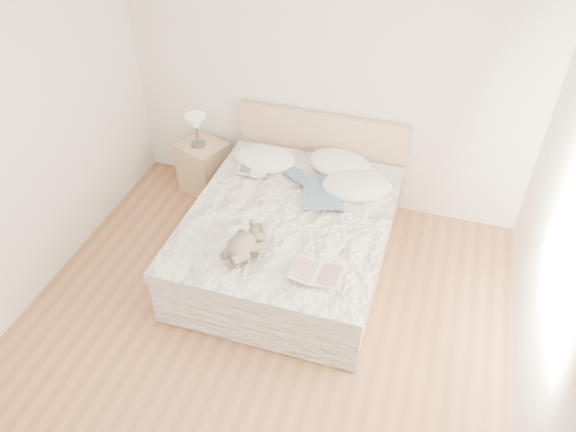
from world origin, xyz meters
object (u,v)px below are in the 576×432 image
(bed, at_px, (292,233))
(photo_book, at_px, (253,171))
(childrens_book, at_px, (317,273))
(table_lamp, at_px, (196,124))
(nightstand, at_px, (204,167))
(teddy_bear, at_px, (242,252))

(bed, height_order, photo_book, bed)
(childrens_book, bearing_deg, table_lamp, 142.35)
(nightstand, height_order, photo_book, photo_book)
(nightstand, xyz_separation_m, photo_book, (0.71, -0.38, 0.35))
(table_lamp, bearing_deg, nightstand, 36.69)
(bed, distance_m, childrens_book, 0.91)
(bed, height_order, nightstand, bed)
(bed, xyz_separation_m, photo_book, (-0.51, 0.39, 0.32))
(bed, bearing_deg, childrens_book, -60.08)
(table_lamp, xyz_separation_m, photo_book, (0.74, -0.36, -0.17))
(photo_book, xyz_separation_m, teddy_bear, (0.31, -1.10, 0.02))
(nightstand, bearing_deg, bed, -32.21)
(bed, distance_m, nightstand, 1.45)
(nightstand, distance_m, childrens_book, 2.27)
(bed, distance_m, teddy_bear, 0.81)
(bed, bearing_deg, nightstand, 147.79)
(bed, distance_m, photo_book, 0.72)
(table_lamp, height_order, photo_book, table_lamp)
(bed, xyz_separation_m, childrens_book, (0.43, -0.74, 0.32))
(photo_book, bearing_deg, bed, -50.48)
(table_lamp, height_order, childrens_book, table_lamp)
(childrens_book, bearing_deg, nightstand, 141.57)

